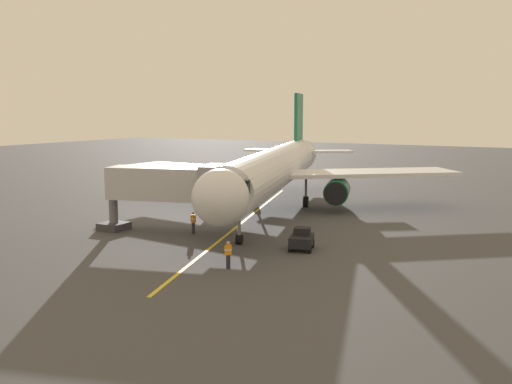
{
  "coord_description": "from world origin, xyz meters",
  "views": [
    {
      "loc": [
        -24.87,
        48.17,
        9.46
      ],
      "look_at": [
        -3.28,
        9.1,
        3.0
      ],
      "focal_mm": 39.4,
      "sensor_mm": 36.0,
      "label": 1
    }
  ],
  "objects_px": {
    "jet_bridge": "(180,185)",
    "ground_crew_wing_walker": "(193,222)",
    "tug_near_nose": "(302,240)",
    "ground_crew_marshaller": "(228,254)",
    "airplane": "(275,169)"
  },
  "relations": [
    {
      "from": "jet_bridge",
      "to": "ground_crew_wing_walker",
      "type": "height_order",
      "value": "jet_bridge"
    },
    {
      "from": "tug_near_nose",
      "to": "ground_crew_marshaller",
      "type": "bearing_deg",
      "value": 73.53
    },
    {
      "from": "airplane",
      "to": "ground_crew_wing_walker",
      "type": "bearing_deg",
      "value": 85.07
    },
    {
      "from": "jet_bridge",
      "to": "ground_crew_marshaller",
      "type": "xyz_separation_m",
      "value": [
        -8.5,
        6.67,
        -2.88
      ]
    },
    {
      "from": "ground_crew_marshaller",
      "to": "ground_crew_wing_walker",
      "type": "xyz_separation_m",
      "value": [
        7.56,
        -7.07,
        0.0
      ]
    },
    {
      "from": "jet_bridge",
      "to": "tug_near_nose",
      "type": "relative_size",
      "value": 4.34
    },
    {
      "from": "ground_crew_wing_walker",
      "to": "ground_crew_marshaller",
      "type": "bearing_deg",
      "value": 136.9
    },
    {
      "from": "airplane",
      "to": "jet_bridge",
      "type": "relative_size",
      "value": 3.46
    },
    {
      "from": "airplane",
      "to": "ground_crew_wing_walker",
      "type": "xyz_separation_m",
      "value": [
        1.03,
        11.93,
        -3.12
      ]
    },
    {
      "from": "airplane",
      "to": "ground_crew_marshaller",
      "type": "height_order",
      "value": "airplane"
    },
    {
      "from": "jet_bridge",
      "to": "tug_near_nose",
      "type": "distance_m",
      "value": 10.86
    },
    {
      "from": "jet_bridge",
      "to": "ground_crew_wing_walker",
      "type": "relative_size",
      "value": 6.68
    },
    {
      "from": "airplane",
      "to": "ground_crew_marshaller",
      "type": "distance_m",
      "value": 20.34
    },
    {
      "from": "airplane",
      "to": "tug_near_nose",
      "type": "distance_m",
      "value": 15.46
    },
    {
      "from": "jet_bridge",
      "to": "ground_crew_wing_walker",
      "type": "distance_m",
      "value": 3.05
    }
  ]
}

